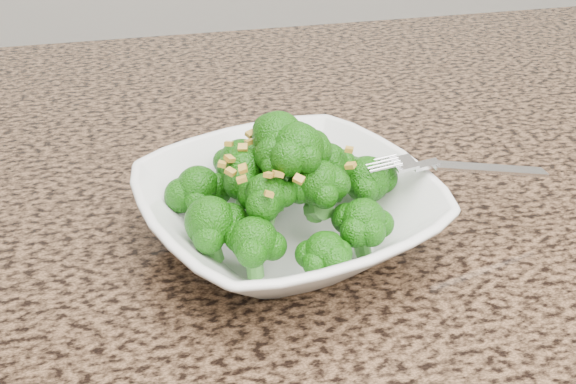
{
  "coord_description": "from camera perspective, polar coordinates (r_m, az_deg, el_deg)",
  "views": [
    {
      "loc": [
        -0.23,
        -0.23,
        1.26
      ],
      "look_at": [
        -0.12,
        0.26,
        0.95
      ],
      "focal_mm": 45.0,
      "sensor_mm": 36.0,
      "label": 1
    }
  ],
  "objects": [
    {
      "name": "fork",
      "position": [
        0.61,
        11.18,
        2.15
      ],
      "size": [
        0.18,
        0.04,
        0.01
      ],
      "primitive_type": null,
      "rotation": [
        0.0,
        0.0,
        0.05
      ],
      "color": "silver",
      "rests_on": "bowl"
    },
    {
      "name": "bowl",
      "position": [
        0.6,
        -0.0,
        -1.68
      ],
      "size": [
        0.3,
        0.3,
        0.06
      ],
      "primitive_type": "imported",
      "rotation": [
        0.0,
        0.0,
        0.29
      ],
      "color": "white",
      "rests_on": "granite_counter"
    },
    {
      "name": "garlic_topping",
      "position": [
        0.55,
        -0.0,
        7.63
      ],
      "size": [
        0.13,
        0.13,
        0.01
      ],
      "primitive_type": null,
      "color": "gold",
      "rests_on": "broccoli_pile"
    },
    {
      "name": "granite_counter",
      "position": [
        0.69,
        9.2,
        -2.02
      ],
      "size": [
        1.64,
        1.04,
        0.03
      ],
      "primitive_type": "cube",
      "color": "brown",
      "rests_on": "cabinet"
    },
    {
      "name": "broccoli_pile",
      "position": [
        0.57,
        -0.0,
        3.93
      ],
      "size": [
        0.21,
        0.21,
        0.07
      ],
      "primitive_type": null,
      "color": "#19660B",
      "rests_on": "bowl"
    }
  ]
}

